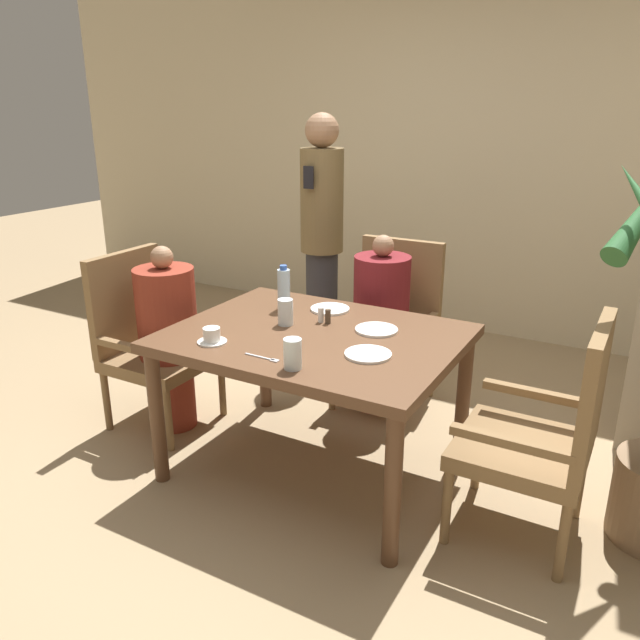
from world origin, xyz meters
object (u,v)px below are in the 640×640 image
chair_left_side (148,338)px  glass_tall_near (285,312)px  plate_main_right (376,330)px  teacup_with_saucer (212,336)px  diner_in_left_chair (169,337)px  standing_host (322,234)px  chair_far_side (391,321)px  plate_dessert_center (368,354)px  glass_tall_mid (293,354)px  chair_right_side (547,431)px  plate_main_left (330,309)px  water_bottle (284,289)px  diner_in_far_chair (381,323)px

chair_left_side → glass_tall_near: (0.89, 0.04, 0.28)m
plate_main_right → teacup_with_saucer: bearing=-139.3°
diner_in_left_chair → glass_tall_near: (0.73, 0.04, 0.25)m
diner_in_left_chair → standing_host: 1.33m
diner_in_left_chair → chair_far_side: (0.92, 0.92, -0.03)m
plate_dessert_center → glass_tall_near: (-0.51, 0.16, 0.06)m
plate_main_right → glass_tall_mid: bearing=-101.4°
standing_host → teacup_with_saucer: (0.31, -1.57, -0.15)m
diner_in_left_chair → chair_far_side: bearing=45.1°
chair_far_side → chair_right_side: (1.07, -0.92, 0.00)m
plate_main_right → plate_main_left: bearing=153.9°
chair_right_side → plate_main_right: (-0.83, 0.17, 0.23)m
diner_in_left_chair → glass_tall_near: 0.78m
teacup_with_saucer → water_bottle: 0.57m
chair_left_side → standing_host: 1.37m
chair_left_side → diner_in_left_chair: diner_in_left_chair is taller
diner_in_far_chair → glass_tall_mid: size_ratio=8.24×
chair_far_side → chair_right_side: size_ratio=1.00×
standing_host → plate_dessert_center: 1.70m
plate_main_right → glass_tall_mid: size_ratio=1.58×
diner_in_far_chair → plate_dessert_center: diner_in_far_chair is taller
plate_main_left → water_bottle: (-0.22, -0.10, 0.10)m
plate_main_right → chair_far_side: bearing=107.6°
water_bottle → plate_dessert_center: bearing=-29.1°
standing_host → plate_dessert_center: standing_host is taller
diner_in_left_chair → chair_far_side: diner_in_left_chair is taller
chair_far_side → water_bottle: (-0.32, -0.68, 0.33)m
diner_in_left_chair → glass_tall_near: size_ratio=8.14×
standing_host → diner_in_far_chair: bearing=-36.1°
diner_in_left_chair → water_bottle: bearing=21.9°
diner_in_far_chair → water_bottle: size_ratio=4.50×
water_bottle → glass_tall_mid: 0.78m
chair_far_side → plate_dessert_center: size_ratio=4.82×
plate_dessert_center → teacup_with_saucer: (-0.67, -0.20, 0.02)m
chair_left_side → glass_tall_near: 0.93m
chair_right_side → chair_left_side: bearing=180.0°
diner_in_far_chair → chair_left_side: bearing=-144.3°
chair_left_side → water_bottle: bearing=17.7°
plate_dessert_center → glass_tall_mid: (-0.21, -0.27, 0.06)m
chair_left_side → glass_tall_near: bearing=2.4°
plate_dessert_center → glass_tall_mid: 0.35m
plate_main_left → plate_dessert_center: (0.43, -0.46, 0.00)m
diner_in_far_chair → glass_tall_mid: bearing=-83.9°
teacup_with_saucer → plate_dessert_center: bearing=16.9°
plate_main_right → plate_dessert_center: size_ratio=1.00×
chair_left_side → plate_dessert_center: size_ratio=4.82×
plate_main_right → glass_tall_near: size_ratio=1.58×
plate_main_left → teacup_with_saucer: bearing=-110.0°
diner_in_left_chair → plate_dessert_center: bearing=-5.6°
chair_right_side → glass_tall_mid: chair_right_side is taller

